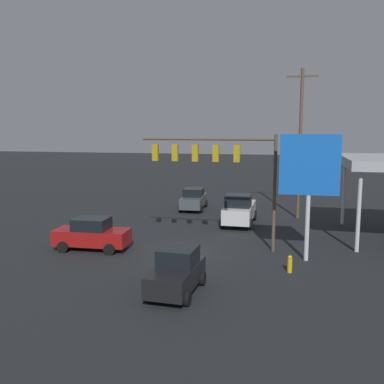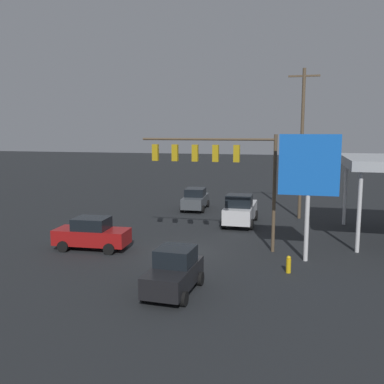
{
  "view_description": "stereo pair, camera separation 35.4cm",
  "coord_description": "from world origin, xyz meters",
  "px_view_note": "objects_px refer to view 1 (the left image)",
  "views": [
    {
      "loc": [
        -5.97,
        23.7,
        7.13
      ],
      "look_at": [
        0.0,
        -2.0,
        3.26
      ],
      "focal_mm": 40.0,
      "sensor_mm": 36.0,
      "label": 1
    },
    {
      "loc": [
        -6.31,
        23.62,
        7.13
      ],
      "look_at": [
        0.0,
        -2.0,
        3.26
      ],
      "focal_mm": 40.0,
      "sensor_mm": 36.0,
      "label": 2
    }
  ],
  "objects_px": {
    "price_sign": "(309,169)",
    "sedan_waiting": "(92,234)",
    "utility_pole": "(300,141)",
    "sedan_far": "(194,199)",
    "fire_hydrant": "(290,264)",
    "traffic_signal_assembly": "(216,161)",
    "pickup_parked": "(239,210)",
    "hatchback_crossing": "(177,272)"
  },
  "relations": [
    {
      "from": "pickup_parked",
      "to": "hatchback_crossing",
      "type": "bearing_deg",
      "value": -4.18
    },
    {
      "from": "hatchback_crossing",
      "to": "fire_hydrant",
      "type": "height_order",
      "value": "hatchback_crossing"
    },
    {
      "from": "price_sign",
      "to": "sedan_waiting",
      "type": "distance_m",
      "value": 13.08
    },
    {
      "from": "sedan_far",
      "to": "price_sign",
      "type": "bearing_deg",
      "value": 32.13
    },
    {
      "from": "utility_pole",
      "to": "price_sign",
      "type": "relative_size",
      "value": 1.72
    },
    {
      "from": "sedan_waiting",
      "to": "fire_hydrant",
      "type": "distance_m",
      "value": 11.67
    },
    {
      "from": "utility_pole",
      "to": "traffic_signal_assembly",
      "type": "bearing_deg",
      "value": 64.05
    },
    {
      "from": "utility_pole",
      "to": "pickup_parked",
      "type": "distance_m",
      "value": 7.54
    },
    {
      "from": "traffic_signal_assembly",
      "to": "utility_pole",
      "type": "xyz_separation_m",
      "value": [
        -4.95,
        -10.17,
        0.93
      ]
    },
    {
      "from": "utility_pole",
      "to": "price_sign",
      "type": "height_order",
      "value": "utility_pole"
    },
    {
      "from": "sedan_far",
      "to": "fire_hydrant",
      "type": "relative_size",
      "value": 5.1
    },
    {
      "from": "price_sign",
      "to": "fire_hydrant",
      "type": "bearing_deg",
      "value": 69.19
    },
    {
      "from": "fire_hydrant",
      "to": "pickup_parked",
      "type": "bearing_deg",
      "value": -69.91
    },
    {
      "from": "traffic_signal_assembly",
      "to": "sedan_waiting",
      "type": "distance_m",
      "value": 8.61
    },
    {
      "from": "traffic_signal_assembly",
      "to": "sedan_far",
      "type": "relative_size",
      "value": 1.8
    },
    {
      "from": "hatchback_crossing",
      "to": "sedan_far",
      "type": "height_order",
      "value": "hatchback_crossing"
    },
    {
      "from": "traffic_signal_assembly",
      "to": "hatchback_crossing",
      "type": "relative_size",
      "value": 2.08
    },
    {
      "from": "utility_pole",
      "to": "sedan_waiting",
      "type": "relative_size",
      "value": 2.63
    },
    {
      "from": "sedan_far",
      "to": "fire_hydrant",
      "type": "distance_m",
      "value": 17.71
    },
    {
      "from": "utility_pole",
      "to": "hatchback_crossing",
      "type": "xyz_separation_m",
      "value": [
        5.38,
        17.69,
        -5.26
      ]
    },
    {
      "from": "price_sign",
      "to": "hatchback_crossing",
      "type": "relative_size",
      "value": 1.77
    },
    {
      "from": "utility_pole",
      "to": "sedan_far",
      "type": "height_order",
      "value": "utility_pole"
    },
    {
      "from": "traffic_signal_assembly",
      "to": "fire_hydrant",
      "type": "bearing_deg",
      "value": 140.3
    },
    {
      "from": "hatchback_crossing",
      "to": "utility_pole",
      "type": "bearing_deg",
      "value": 165.99
    },
    {
      "from": "price_sign",
      "to": "sedan_far",
      "type": "bearing_deg",
      "value": -54.76
    },
    {
      "from": "traffic_signal_assembly",
      "to": "hatchback_crossing",
      "type": "height_order",
      "value": "traffic_signal_assembly"
    },
    {
      "from": "price_sign",
      "to": "sedan_waiting",
      "type": "relative_size",
      "value": 1.53
    },
    {
      "from": "price_sign",
      "to": "pickup_parked",
      "type": "height_order",
      "value": "price_sign"
    },
    {
      "from": "traffic_signal_assembly",
      "to": "pickup_parked",
      "type": "relative_size",
      "value": 1.55
    },
    {
      "from": "pickup_parked",
      "to": "sedan_far",
      "type": "height_order",
      "value": "pickup_parked"
    },
    {
      "from": "traffic_signal_assembly",
      "to": "sedan_waiting",
      "type": "relative_size",
      "value": 1.8
    },
    {
      "from": "pickup_parked",
      "to": "sedan_waiting",
      "type": "relative_size",
      "value": 1.16
    },
    {
      "from": "hatchback_crossing",
      "to": "sedan_far",
      "type": "relative_size",
      "value": 0.86
    },
    {
      "from": "pickup_parked",
      "to": "sedan_waiting",
      "type": "distance_m",
      "value": 11.72
    },
    {
      "from": "price_sign",
      "to": "pickup_parked",
      "type": "relative_size",
      "value": 1.32
    },
    {
      "from": "traffic_signal_assembly",
      "to": "sedan_waiting",
      "type": "xyz_separation_m",
      "value": [
        7.14,
        2.08,
        -4.32
      ]
    },
    {
      "from": "traffic_signal_assembly",
      "to": "hatchback_crossing",
      "type": "bearing_deg",
      "value": 86.71
    },
    {
      "from": "sedan_far",
      "to": "sedan_waiting",
      "type": "bearing_deg",
      "value": -15.43
    },
    {
      "from": "sedan_waiting",
      "to": "fire_hydrant",
      "type": "relative_size",
      "value": 5.1
    },
    {
      "from": "pickup_parked",
      "to": "sedan_far",
      "type": "xyz_separation_m",
      "value": [
        4.71,
        -5.17,
        -0.16
      ]
    },
    {
      "from": "hatchback_crossing",
      "to": "sedan_far",
      "type": "xyz_separation_m",
      "value": [
        3.67,
        -19.39,
        0.0
      ]
    },
    {
      "from": "pickup_parked",
      "to": "sedan_far",
      "type": "bearing_deg",
      "value": -137.59
    }
  ]
}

